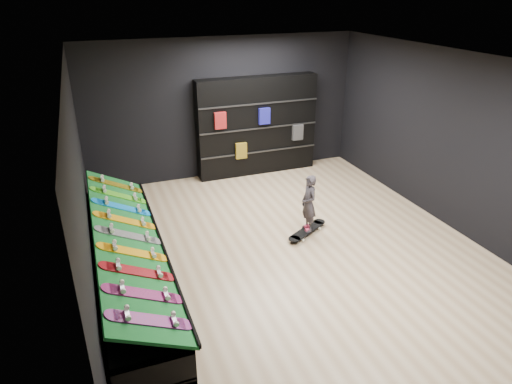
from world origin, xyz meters
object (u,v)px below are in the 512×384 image
object	(u,v)px
display_rack	(129,265)
child	(308,214)
back_shelving	(257,126)
floor_skateboard	(307,231)

from	to	relation	value
display_rack	child	distance (m)	3.05
back_shelving	floor_skateboard	world-z (taller)	back_shelving
back_shelving	display_rack	bearing A→B (deg)	-134.41
child	display_rack	bearing A→B (deg)	-82.57
display_rack	child	size ratio (longest dim) A/B	7.50
child	back_shelving	bearing A→B (deg)	177.85
floor_skateboard	child	distance (m)	0.34
display_rack	floor_skateboard	xyz separation A→B (m)	(3.03, 0.29, -0.20)
display_rack	back_shelving	world-z (taller)	back_shelving
display_rack	child	world-z (taller)	child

